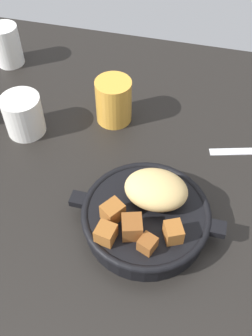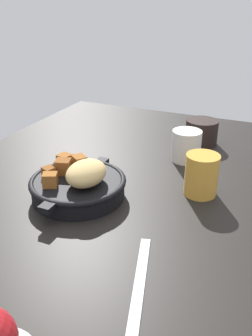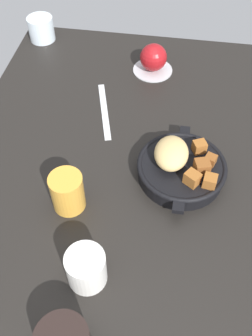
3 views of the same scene
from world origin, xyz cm
name	(u,v)px [view 3 (image 3 of 3)]	position (x,y,z in cm)	size (l,w,h in cm)	color
ground_plane	(143,191)	(0.00, 0.00, -1.20)	(119.96, 90.50, 2.40)	black
cast_iron_skillet	(181,167)	(4.68, -7.55, 3.08)	(24.12, 19.88, 8.70)	black
saucer_plate	(153,70)	(42.15, 2.78, 0.30)	(11.40, 11.40, 0.60)	#B7BABF
red_apple	(153,57)	(42.15, 2.78, 4.41)	(7.63, 7.63, 7.63)	maroon
butter_knife	(104,110)	(23.02, 13.33, 0.18)	(21.25, 1.60, 0.36)	silver
water_glass_short	(41,29)	(52.72, 38.88, 3.61)	(7.87, 7.87, 7.22)	silver
juice_glass_amber	(67,192)	(-6.76, 15.06, 4.43)	(6.95, 6.95, 8.85)	gold
ceramic_mug_white	(86,268)	(-22.21, 7.65, 3.91)	(7.31, 7.31, 7.81)	silver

